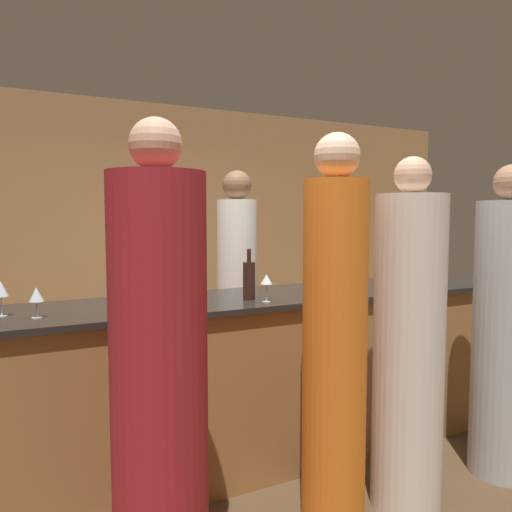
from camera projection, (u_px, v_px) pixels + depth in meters
ground_plane at (249, 460)px, 3.30m from camera, size 14.00×14.00×0.00m
back_wall at (149, 236)px, 5.34m from camera, size 8.00×0.06×2.80m
bar_counter at (249, 379)px, 3.26m from camera, size 3.54×0.77×1.09m
bartender at (237, 301)px, 4.00m from camera, size 0.32×0.32×1.97m
guest_0 at (335, 344)px, 2.54m from camera, size 0.33×0.33×2.02m
guest_1 at (159, 383)px, 2.04m from camera, size 0.40×0.40×2.00m
guest_2 at (506, 333)px, 3.08m from camera, size 0.40×0.40×1.92m
guest_3 at (408, 348)px, 2.72m from camera, size 0.38×0.38×1.93m
wine_bottle_0 at (249, 280)px, 3.08m from camera, size 0.08×0.08×0.31m
wine_bottle_1 at (135, 293)px, 2.59m from camera, size 0.08×0.08×0.29m
wine_bottle_2 at (400, 274)px, 3.46m from camera, size 0.08×0.08×0.31m
ice_bucket at (188, 283)px, 3.18m from camera, size 0.21×0.21×0.17m
wine_glass_0 at (36, 295)px, 2.51m from camera, size 0.07×0.07×0.16m
wine_glass_1 at (1, 290)px, 2.55m from camera, size 0.07×0.07×0.18m
wine_glass_2 at (159, 290)px, 2.70m from camera, size 0.06×0.06×0.16m
wine_glass_3 at (266, 280)px, 2.99m from camera, size 0.07×0.07×0.17m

